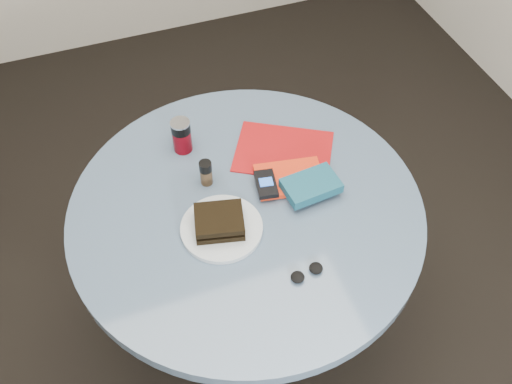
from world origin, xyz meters
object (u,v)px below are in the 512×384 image
object	(u,v)px
sandwich	(219,222)
magazine	(283,151)
soda_can	(182,136)
pepper_grinder	(206,173)
table	(247,240)
mp3_player	(266,184)
headphones	(307,273)
novel	(311,186)
plate	(222,228)
red_book	(290,178)

from	to	relation	value
sandwich	magazine	distance (m)	0.35
soda_can	pepper_grinder	distance (m)	0.16
table	pepper_grinder	size ratio (longest dim) A/B	12.07
mp3_player	soda_can	bearing A→B (deg)	126.29
magazine	soda_can	bearing A→B (deg)	-172.65
headphones	novel	bearing A→B (deg)	64.54
plate	headphones	bearing A→B (deg)	-52.47
plate	magazine	distance (m)	0.34
sandwich	soda_can	distance (m)	0.33
table	sandwich	bearing A→B (deg)	-150.56
table	novel	distance (m)	0.27
table	plate	size ratio (longest dim) A/B	4.47
magazine	red_book	bearing A→B (deg)	-73.21
soda_can	red_book	xyz separation A→B (m)	(0.25, -0.23, -0.04)
pepper_grinder	novel	bearing A→B (deg)	-28.29
plate	red_book	size ratio (longest dim) A/B	1.16
soda_can	headphones	xyz separation A→B (m)	(0.18, -0.54, -0.05)
plate	novel	distance (m)	0.28
sandwich	headphones	distance (m)	0.27
sandwich	novel	world-z (taller)	sandwich
sandwich	table	bearing A→B (deg)	29.44
table	sandwich	xyz separation A→B (m)	(-0.09, -0.05, 0.20)
pepper_grinder	magazine	bearing A→B (deg)	8.27
plate	novel	world-z (taller)	novel
table	magazine	xyz separation A→B (m)	(0.18, 0.16, 0.17)
table	pepper_grinder	distance (m)	0.25
magazine	plate	bearing A→B (deg)	-111.19
sandwich	magazine	size ratio (longest dim) A/B	0.52
sandwich	headphones	xyz separation A→B (m)	(0.17, -0.21, -0.03)
plate	mp3_player	distance (m)	0.19
plate	sandwich	size ratio (longest dim) A/B	1.48
magazine	red_book	distance (m)	0.12
pepper_grinder	headphones	xyz separation A→B (m)	(0.15, -0.39, -0.03)
novel	plate	bearing A→B (deg)	-178.26
table	novel	bearing A→B (deg)	-6.23
magazine	mp3_player	xyz separation A→B (m)	(-0.10, -0.12, 0.03)
plate	mp3_player	size ratio (longest dim) A/B	2.10
sandwich	novel	size ratio (longest dim) A/B	0.98
mp3_player	headphones	distance (m)	0.30
sandwich	red_book	world-z (taller)	sandwich
plate	headphones	xyz separation A→B (m)	(0.16, -0.21, 0.00)
soda_can	mp3_player	distance (m)	0.30
pepper_grinder	magazine	xyz separation A→B (m)	(0.25, 0.04, -0.04)
soda_can	magazine	size ratio (longest dim) A/B	0.38
pepper_grinder	novel	size ratio (longest dim) A/B	0.54
magazine	red_book	world-z (taller)	red_book
table	mp3_player	world-z (taller)	mp3_player
table	soda_can	distance (m)	0.37
soda_can	novel	xyz separation A→B (m)	(0.29, -0.30, -0.02)
magazine	red_book	size ratio (longest dim) A/B	1.49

